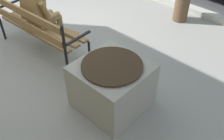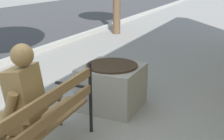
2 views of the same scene
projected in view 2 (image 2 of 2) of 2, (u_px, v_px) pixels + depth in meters
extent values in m
cube|color=olive|center=(45.00, 131.00, 3.02)|extent=(1.70, 0.19, 0.04)
cube|color=olive|center=(30.00, 128.00, 3.08)|extent=(1.70, 0.19, 0.04)
cube|color=olive|center=(16.00, 125.00, 3.15)|extent=(1.70, 0.19, 0.04)
cube|color=olive|center=(51.00, 118.00, 2.93)|extent=(1.70, 0.12, 0.11)
cube|color=olive|center=(50.00, 97.00, 2.87)|extent=(1.70, 0.12, 0.11)
cylinder|color=black|center=(60.00, 110.00, 4.00)|extent=(0.04, 0.04, 0.45)
cylinder|color=black|center=(91.00, 98.00, 3.75)|extent=(0.04, 0.04, 0.95)
cube|color=black|center=(72.00, 85.00, 3.81)|extent=(0.06, 0.48, 0.03)
cube|color=olive|center=(19.00, 121.00, 3.00)|extent=(0.39, 0.37, 0.16)
cube|color=olive|center=(25.00, 93.00, 2.88)|extent=(0.40, 0.34, 0.55)
sphere|color=olive|center=(22.00, 55.00, 2.76)|extent=(0.22, 0.22, 0.22)
cylinder|color=olive|center=(10.00, 106.00, 2.70)|extent=(0.12, 0.19, 0.29)
cylinder|color=olive|center=(35.00, 89.00, 3.10)|extent=(0.12, 0.19, 0.29)
cylinder|color=olive|center=(25.00, 102.00, 3.20)|extent=(0.12, 0.28, 0.10)
cylinder|color=olive|center=(2.00, 126.00, 2.97)|extent=(0.18, 0.38, 0.14)
cylinder|color=olive|center=(13.00, 118.00, 3.13)|extent=(0.18, 0.38, 0.14)
cylinder|color=olive|center=(1.00, 138.00, 3.26)|extent=(0.11, 0.11, 0.50)
cube|color=gray|center=(112.00, 87.00, 4.54)|extent=(0.86, 0.86, 0.66)
cylinder|color=#38281C|center=(112.00, 65.00, 4.44)|extent=(0.78, 0.78, 0.03)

